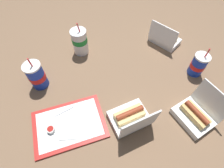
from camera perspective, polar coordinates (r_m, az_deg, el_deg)
The scene contains 11 objects.
ground_plane at distance 1.05m, azimuth 1.24°, elevation -1.72°, with size 3.20×3.20×0.00m, color brown.
food_tray at distance 0.97m, azimuth -13.79°, elevation -12.67°, with size 0.39×0.29×0.01m.
ketchup_cup at distance 0.96m, azimuth -19.33°, elevation -13.85°, with size 0.04×0.04×0.02m.
napkin_stack at distance 0.95m, azimuth -13.99°, elevation -14.38°, with size 0.10×0.10×0.00m, color white.
plastic_fork at distance 1.00m, azimuth -15.46°, elevation -8.49°, with size 0.11×0.01×0.01m, color white.
clamshell_hotdog_back at distance 1.36m, azimuth 16.83°, elevation 14.17°, with size 0.23×0.25×0.17m.
clamshell_hotdog_left at distance 1.02m, azimuth 25.64°, elevation -8.96°, with size 0.23×0.24×0.18m.
clamshell_hotdog_right at distance 0.92m, azimuth 6.00°, elevation -10.88°, with size 0.23×0.21×0.19m.
soda_cup_center at distance 1.10m, azimuth -23.41°, elevation 2.53°, with size 0.10×0.10×0.23m.
soda_cup_corner at distance 1.20m, azimuth 26.32°, elevation 5.65°, with size 0.09×0.09×0.21m.
soda_cup_back at distance 1.21m, azimuth -10.46°, elevation 13.50°, with size 0.11×0.11×0.24m.
Camera 1 is at (-0.15, -0.56, 0.88)m, focal length 28.00 mm.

